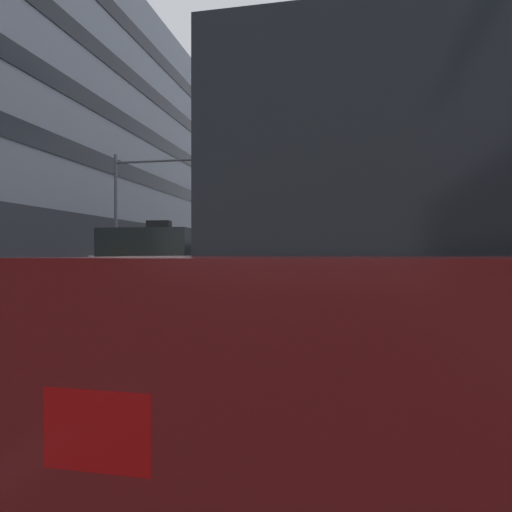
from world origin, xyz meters
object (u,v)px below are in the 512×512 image
(car_driving_3, at_px, (129,259))
(car_parked_3, at_px, (350,264))
(taxi_driving_2, at_px, (162,274))
(car_driving_4, at_px, (195,260))
(pedestrian_1, at_px, (423,259))
(car_parked_1, at_px, (358,274))
(car_parked_2, at_px, (353,267))
(car_parked_0, at_px, (387,283))
(taxi_driving_5, at_px, (288,260))
(taxi_driving_0, at_px, (230,256))
(traffic_signal_0, at_px, (189,184))
(pedestrian_0, at_px, (434,261))
(car_driving_1, at_px, (163,260))
(street_tree_0, at_px, (388,241))

(car_driving_3, distance_m, car_parked_3, 10.37)
(taxi_driving_2, relative_size, car_driving_3, 1.10)
(car_driving_4, height_order, pedestrian_1, pedestrian_1)
(car_parked_1, height_order, car_parked_2, car_parked_1)
(car_parked_0, height_order, car_parked_3, car_parked_0)
(car_parked_2, bearing_deg, taxi_driving_5, 105.19)
(taxi_driving_2, distance_m, car_parked_2, 7.42)
(taxi_driving_0, xyz_separation_m, traffic_signal_0, (2.03, -16.65, 3.79))
(car_parked_0, distance_m, pedestrian_0, 10.77)
(traffic_signal_0, height_order, pedestrian_0, traffic_signal_0)
(taxi_driving_0, height_order, car_parked_1, taxi_driving_0)
(car_parked_1, bearing_deg, taxi_driving_5, 100.99)
(taxi_driving_2, relative_size, taxi_driving_5, 1.03)
(car_parked_2, xyz_separation_m, car_parked_3, (-0.00, 5.56, -0.01))
(taxi_driving_0, distance_m, pedestrian_0, 28.58)
(car_driving_1, distance_m, traffic_signal_0, 7.45)
(taxi_driving_0, relative_size, pedestrian_0, 2.95)
(taxi_driving_0, distance_m, car_parked_1, 31.65)
(car_driving_3, bearing_deg, car_parked_0, -58.90)
(street_tree_0, distance_m, pedestrian_1, 11.21)
(car_driving_1, height_order, car_driving_4, car_driving_1)
(pedestrian_1, bearing_deg, pedestrian_0, -95.60)
(car_parked_0, xyz_separation_m, pedestrian_0, (2.21, 10.55, -0.03))
(taxi_driving_5, height_order, pedestrian_0, taxi_driving_5)
(car_parked_1, relative_size, street_tree_0, 1.13)
(car_driving_1, xyz_separation_m, car_parked_1, (7.06, -7.03, -0.16))
(car_parked_2, bearing_deg, pedestrian_0, -32.84)
(taxi_driving_2, distance_m, taxi_driving_5, 20.51)
(car_driving_3, distance_m, car_parked_2, 11.59)
(car_driving_4, bearing_deg, car_parked_1, -63.13)
(taxi_driving_0, xyz_separation_m, car_parked_1, (10.27, -29.93, -0.25))
(street_tree_0, bearing_deg, car_parked_3, -105.67)
(traffic_signal_0, relative_size, pedestrian_0, 7.33)
(car_driving_1, relative_size, pedestrian_1, 2.64)
(car_driving_1, bearing_deg, car_parked_3, 30.60)
(car_parked_2, xyz_separation_m, pedestrian_1, (2.63, 2.89, 0.23))
(taxi_driving_0, relative_size, taxi_driving_5, 1.02)
(car_parked_1, xyz_separation_m, car_parked_2, (0.00, 5.65, -0.01))
(car_driving_3, bearing_deg, car_parked_3, 1.98)
(taxi_driving_2, relative_size, car_parked_1, 1.01)
(pedestrian_0, bearing_deg, taxi_driving_0, 115.89)
(taxi_driving_0, height_order, car_parked_0, taxi_driving_0)
(taxi_driving_5, bearing_deg, car_parked_3, -65.93)
(car_parked_1, bearing_deg, car_driving_3, 133.67)
(pedestrian_1, bearing_deg, car_driving_4, 137.58)
(taxi_driving_5, bearing_deg, taxi_driving_0, 122.43)
(taxi_driving_0, relative_size, car_parked_1, 1.00)
(car_driving_3, relative_size, pedestrian_0, 2.70)
(car_driving_1, height_order, car_parked_1, car_driving_1)
(car_parked_2, relative_size, pedestrian_0, 2.90)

